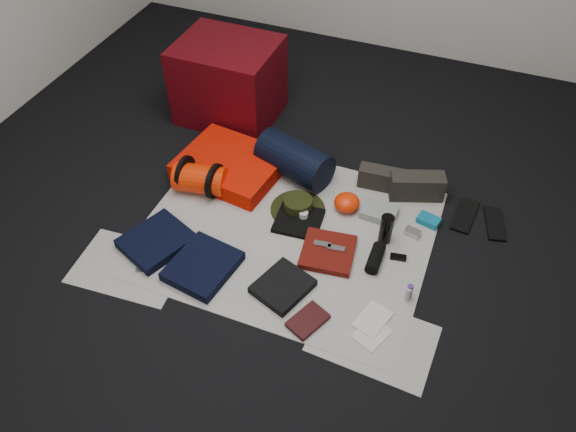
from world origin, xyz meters
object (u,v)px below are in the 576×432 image
(sleeping_pad, at_px, (231,165))
(navy_duffel, at_px, (294,160))
(paperback_book, at_px, (308,321))
(red_cabinet, at_px, (229,81))
(water_bottle, at_px, (386,229))
(compact_camera, at_px, (412,233))
(stuff_sack, at_px, (200,179))

(sleeping_pad, height_order, navy_duffel, navy_duffel)
(paperback_book, bearing_deg, sleeping_pad, 158.03)
(red_cabinet, height_order, paperback_book, red_cabinet)
(red_cabinet, height_order, sleeping_pad, red_cabinet)
(sleeping_pad, height_order, water_bottle, water_bottle)
(navy_duffel, distance_m, water_bottle, 0.75)
(water_bottle, distance_m, paperback_book, 0.71)
(compact_camera, distance_m, paperback_book, 0.84)
(navy_duffel, xyz_separation_m, paperback_book, (0.46, -1.00, -0.11))
(navy_duffel, bearing_deg, red_cabinet, 163.76)
(sleeping_pad, height_order, stuff_sack, stuff_sack)
(navy_duffel, relative_size, compact_camera, 5.30)
(water_bottle, distance_m, compact_camera, 0.18)
(navy_duffel, height_order, water_bottle, navy_duffel)
(compact_camera, bearing_deg, red_cabinet, 167.94)
(stuff_sack, bearing_deg, navy_duffel, 35.80)
(water_bottle, bearing_deg, sleeping_pad, 168.70)
(water_bottle, xyz_separation_m, compact_camera, (0.14, 0.10, -0.07))
(navy_duffel, relative_size, paperback_book, 2.34)
(red_cabinet, xyz_separation_m, stuff_sack, (0.18, -0.79, -0.17))
(water_bottle, height_order, paperback_book, water_bottle)
(stuff_sack, bearing_deg, compact_camera, 4.78)
(stuff_sack, xyz_separation_m, compact_camera, (1.29, 0.11, -0.07))
(sleeping_pad, bearing_deg, navy_duffel, 18.01)
(navy_duffel, bearing_deg, stuff_sack, -125.94)
(sleeping_pad, relative_size, water_bottle, 3.31)
(red_cabinet, bearing_deg, compact_camera, -24.75)
(red_cabinet, distance_m, stuff_sack, 0.83)
(sleeping_pad, xyz_separation_m, compact_camera, (1.19, -0.11, -0.04))
(red_cabinet, distance_m, water_bottle, 1.55)
(water_bottle, xyz_separation_m, paperback_book, (-0.21, -0.67, -0.08))
(sleeping_pad, xyz_separation_m, navy_duffel, (0.38, 0.12, 0.07))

